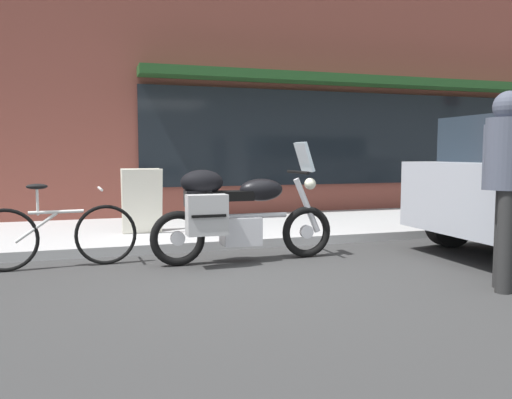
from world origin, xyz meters
TOP-DOWN VIEW (x-y plane):
  - ground_plane at (0.00, 0.00)m, footprint 80.00×80.00m
  - storefront_building at (6.86, 4.40)m, footprint 21.71×0.90m
  - touring_motorcycle at (0.01, 0.58)m, footprint 2.18×0.68m
  - parked_bicycle at (-1.92, 0.90)m, footprint 1.70×0.48m
  - pedestrian_walking at (2.03, -1.31)m, footprint 0.38×0.56m
  - sandwich_board_sign at (-0.87, 2.39)m, footprint 0.55×0.41m

SIDE VIEW (x-z plane):
  - ground_plane at x=0.00m, z-range 0.00..0.00m
  - parked_bicycle at x=-1.92m, z-range -0.09..0.84m
  - sandwich_board_sign at x=-0.87m, z-range 0.12..1.04m
  - touring_motorcycle at x=0.01m, z-range -0.10..1.29m
  - pedestrian_walking at x=2.03m, z-range 0.24..2.04m
  - storefront_building at x=6.86m, z-range -0.06..6.06m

